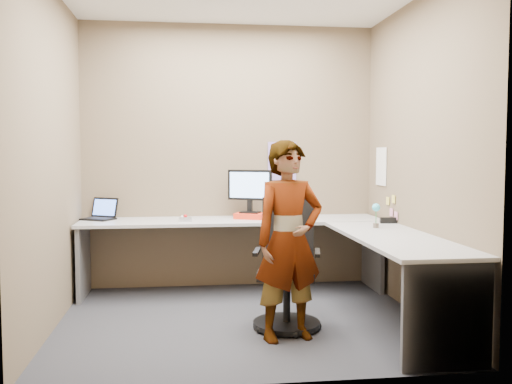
{
  "coord_description": "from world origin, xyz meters",
  "views": [
    {
      "loc": [
        -0.47,
        -4.6,
        1.39
      ],
      "look_at": [
        0.14,
        0.25,
        1.05
      ],
      "focal_mm": 40.0,
      "sensor_mm": 36.0,
      "label": 1
    }
  ],
  "objects": [
    {
      "name": "calendar_purple",
      "position": [
        0.55,
        1.29,
        1.3
      ],
      "size": [
        0.3,
        0.01,
        0.4
      ],
      "primitive_type": "cube",
      "color": "#846BB7",
      "rests_on": "wall_back"
    },
    {
      "name": "person",
      "position": [
        0.29,
        -0.5,
        0.74
      ],
      "size": [
        0.62,
        0.49,
        1.48
      ],
      "primitive_type": "imported",
      "rotation": [
        0.0,
        0.0,
        0.27
      ],
      "color": "#999399",
      "rests_on": "ground"
    },
    {
      "name": "wall_right",
      "position": [
        1.5,
        0.0,
        1.35
      ],
      "size": [
        0.0,
        2.7,
        2.7
      ],
      "primitive_type": "plane",
      "rotation": [
        1.57,
        0.0,
        -1.57
      ],
      "color": "brown",
      "rests_on": "ground"
    },
    {
      "name": "desk",
      "position": [
        0.44,
        0.39,
        0.59
      ],
      "size": [
        2.98,
        2.58,
        0.73
      ],
      "color": "#A2A2A2",
      "rests_on": "ground"
    },
    {
      "name": "ground",
      "position": [
        0.0,
        0.0,
        0.0
      ],
      "size": [
        3.0,
        3.0,
        0.0
      ],
      "primitive_type": "plane",
      "color": "#26262B",
      "rests_on": "ground"
    },
    {
      "name": "sticky_note_b",
      "position": [
        1.49,
        0.6,
        0.82
      ],
      "size": [
        0.01,
        0.07,
        0.07
      ],
      "primitive_type": "cube",
      "color": "pink",
      "rests_on": "wall_right"
    },
    {
      "name": "origami",
      "position": [
        -0.49,
        0.89,
        0.76
      ],
      "size": [
        0.1,
        0.1,
        0.06
      ],
      "primitive_type": "cone",
      "color": "white",
      "rests_on": "desk"
    },
    {
      "name": "stapler",
      "position": [
        1.42,
        0.48,
        0.76
      ],
      "size": [
        0.15,
        0.05,
        0.05
      ],
      "primitive_type": "cube",
      "rotation": [
        0.0,
        0.0,
        -0.07
      ],
      "color": "black",
      "rests_on": "desk"
    },
    {
      "name": "trackball_mouse",
      "position": [
        -0.46,
        0.85,
        0.76
      ],
      "size": [
        0.12,
        0.08,
        0.07
      ],
      "color": "#B7B7BC",
      "rests_on": "desk"
    },
    {
      "name": "calendar_white",
      "position": [
        1.49,
        0.9,
        1.25
      ],
      "size": [
        0.01,
        0.28,
        0.38
      ],
      "primitive_type": "cube",
      "color": "white",
      "rests_on": "wall_right"
    },
    {
      "name": "flower",
      "position": [
        1.19,
        0.18,
        0.87
      ],
      "size": [
        0.07,
        0.07,
        0.22
      ],
      "color": "brown",
      "rests_on": "desk"
    },
    {
      "name": "paper_ream",
      "position": [
        0.18,
        1.02,
        0.76
      ],
      "size": [
        0.34,
        0.31,
        0.06
      ],
      "primitive_type": "cube",
      "rotation": [
        0.0,
        0.0,
        -0.43
      ],
      "color": "red",
      "rests_on": "desk"
    },
    {
      "name": "laptop",
      "position": [
        -1.29,
        1.14,
        0.78
      ],
      "size": [
        0.38,
        0.36,
        0.21
      ],
      "rotation": [
        0.0,
        0.0,
        -0.53
      ],
      "color": "black",
      "rests_on": "desk"
    },
    {
      "name": "sticky_note_d",
      "position": [
        1.49,
        0.7,
        0.92
      ],
      "size": [
        0.01,
        0.07,
        0.07
      ],
      "primitive_type": "cube",
      "color": "#F2E059",
      "rests_on": "wall_right"
    },
    {
      "name": "sticky_note_a",
      "position": [
        1.49,
        0.55,
        0.95
      ],
      "size": [
        0.01,
        0.07,
        0.07
      ],
      "primitive_type": "cube",
      "color": "#F2E059",
      "rests_on": "wall_right"
    },
    {
      "name": "wall_back",
      "position": [
        0.0,
        1.3,
        1.35
      ],
      "size": [
        3.0,
        0.0,
        3.0
      ],
      "primitive_type": "plane",
      "rotation": [
        1.57,
        0.0,
        0.0
      ],
      "color": "brown",
      "rests_on": "ground"
    },
    {
      "name": "monitor",
      "position": [
        0.18,
        1.03,
        1.04
      ],
      "size": [
        0.43,
        0.23,
        0.43
      ],
      "rotation": [
        0.0,
        0.0,
        -0.43
      ],
      "color": "black",
      "rests_on": "paper_ream"
    },
    {
      "name": "wall_left",
      "position": [
        -1.5,
        0.0,
        1.35
      ],
      "size": [
        0.0,
        2.7,
        2.7
      ],
      "primitive_type": "plane",
      "rotation": [
        1.57,
        0.0,
        1.57
      ],
      "color": "brown",
      "rests_on": "ground"
    },
    {
      "name": "office_chair",
      "position": [
        0.34,
        -0.19,
        0.41
      ],
      "size": [
        0.57,
        0.54,
        1.0
      ],
      "rotation": [
        0.0,
        0.0,
        -0.23
      ],
      "color": "black",
      "rests_on": "ground"
    },
    {
      "name": "sticky_note_c",
      "position": [
        1.49,
        0.48,
        0.8
      ],
      "size": [
        0.01,
        0.07,
        0.07
      ],
      "primitive_type": "cube",
      "color": "pink",
      "rests_on": "wall_right"
    }
  ]
}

